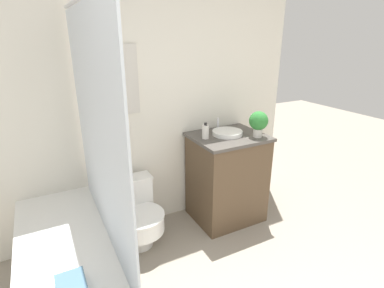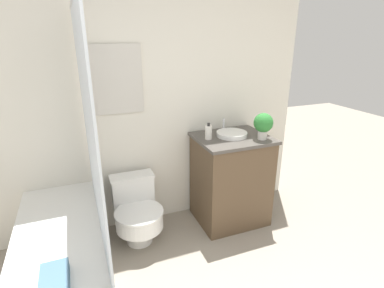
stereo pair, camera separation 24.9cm
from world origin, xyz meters
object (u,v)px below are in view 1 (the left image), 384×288
object	(u,v)px
toilet	(136,214)
sink	(227,133)
soap_bottle	(205,132)
potted_plant	(258,122)

from	to	relation	value
toilet	sink	xyz separation A→B (m)	(0.94, -0.00, 0.62)
soap_bottle	potted_plant	world-z (taller)	potted_plant
sink	soap_bottle	bearing A→B (deg)	179.33
soap_bottle	sink	bearing A→B (deg)	-0.67
potted_plant	toilet	bearing A→B (deg)	171.06
sink	soap_bottle	size ratio (longest dim) A/B	2.14
sink	potted_plant	xyz separation A→B (m)	(0.22, -0.18, 0.12)
toilet	soap_bottle	bearing A→B (deg)	0.22
sink	toilet	bearing A→B (deg)	179.99
soap_bottle	potted_plant	xyz separation A→B (m)	(0.46, -0.18, 0.08)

